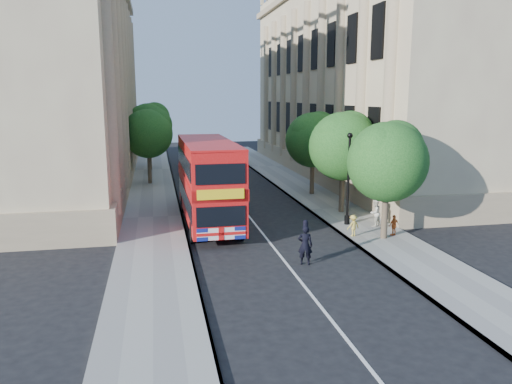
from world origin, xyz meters
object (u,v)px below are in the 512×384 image
double_decker_bus (208,179)px  police_constable (305,245)px  woman_pedestrian (375,213)px  box_van (206,185)px  lamp_post (348,183)px

double_decker_bus → police_constable: 8.71m
police_constable → woman_pedestrian: bearing=-118.1°
double_decker_bus → box_van: 5.09m
double_decker_bus → police_constable: size_ratio=5.82×
double_decker_bus → woman_pedestrian: (8.96, -2.77, -1.72)m
lamp_post → box_van: size_ratio=1.05×
police_constable → woman_pedestrian: police_constable is taller
box_van → woman_pedestrian: box_van is taller
lamp_post → police_constable: (-4.24, -5.77, -1.63)m
box_van → woman_pedestrian: (8.58, -7.70, -0.49)m
double_decker_bus → box_van: (0.37, 4.92, -1.23)m
lamp_post → police_constable: bearing=-126.3°
box_van → woman_pedestrian: bearing=-43.4°
box_van → police_constable: box_van is taller
double_decker_bus → woman_pedestrian: bearing=-17.8°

